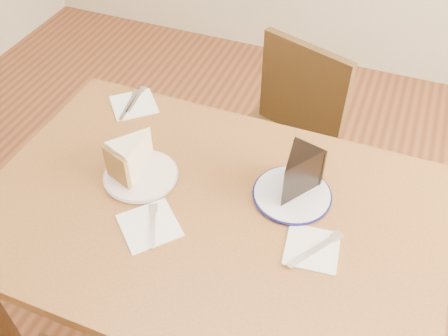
{
  "coord_description": "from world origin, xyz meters",
  "views": [
    {
      "loc": [
        0.35,
        -0.77,
        1.74
      ],
      "look_at": [
        0.0,
        0.11,
        0.8
      ],
      "focal_mm": 40.0,
      "sensor_mm": 36.0,
      "label": 1
    }
  ],
  "objects_px": {
    "table": "(209,232)",
    "chair_far": "(277,148)",
    "plate_navy": "(292,194)",
    "chocolate_cake": "(295,177)",
    "carrot_cake": "(136,155)",
    "plate_cream": "(141,176)"
  },
  "relations": [
    {
      "from": "table",
      "to": "plate_cream",
      "type": "xyz_separation_m",
      "value": [
        -0.22,
        0.04,
        0.1
      ]
    },
    {
      "from": "carrot_cake",
      "to": "chocolate_cake",
      "type": "height_order",
      "value": "chocolate_cake"
    },
    {
      "from": "chair_far",
      "to": "plate_navy",
      "type": "bearing_deg",
      "value": 128.94
    },
    {
      "from": "chair_far",
      "to": "carrot_cake",
      "type": "bearing_deg",
      "value": 83.12
    },
    {
      "from": "plate_navy",
      "to": "carrot_cake",
      "type": "relative_size",
      "value": 1.66
    },
    {
      "from": "chair_far",
      "to": "chocolate_cake",
      "type": "bearing_deg",
      "value": 129.14
    },
    {
      "from": "plate_navy",
      "to": "chocolate_cake",
      "type": "bearing_deg",
      "value": 87.39
    },
    {
      "from": "plate_cream",
      "to": "carrot_cake",
      "type": "height_order",
      "value": "carrot_cake"
    },
    {
      "from": "carrot_cake",
      "to": "plate_cream",
      "type": "bearing_deg",
      "value": -24.11
    },
    {
      "from": "plate_cream",
      "to": "carrot_cake",
      "type": "xyz_separation_m",
      "value": [
        -0.02,
        0.02,
        0.06
      ]
    },
    {
      "from": "chair_far",
      "to": "plate_navy",
      "type": "height_order",
      "value": "chair_far"
    },
    {
      "from": "chocolate_cake",
      "to": "plate_navy",
      "type": "bearing_deg",
      "value": 101.7
    },
    {
      "from": "table",
      "to": "plate_cream",
      "type": "distance_m",
      "value": 0.25
    },
    {
      "from": "plate_cream",
      "to": "chocolate_cake",
      "type": "bearing_deg",
      "value": 12.44
    },
    {
      "from": "plate_cream",
      "to": "chair_far",
      "type": "bearing_deg",
      "value": 65.81
    },
    {
      "from": "table",
      "to": "chair_far",
      "type": "distance_m",
      "value": 0.61
    },
    {
      "from": "plate_navy",
      "to": "chocolate_cake",
      "type": "distance_m",
      "value": 0.06
    },
    {
      "from": "table",
      "to": "chair_far",
      "type": "relative_size",
      "value": 1.41
    },
    {
      "from": "table",
      "to": "chair_far",
      "type": "bearing_deg",
      "value": 87.28
    },
    {
      "from": "chair_far",
      "to": "carrot_cake",
      "type": "xyz_separation_m",
      "value": [
        -0.26,
        -0.53,
        0.34
      ]
    },
    {
      "from": "chocolate_cake",
      "to": "plate_cream",
      "type": "bearing_deg",
      "value": 26.76
    },
    {
      "from": "table",
      "to": "plate_navy",
      "type": "bearing_deg",
      "value": 33.2
    }
  ]
}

